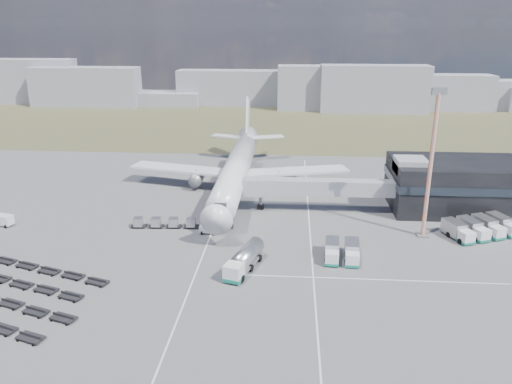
{
  "coord_description": "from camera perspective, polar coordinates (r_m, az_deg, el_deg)",
  "views": [
    {
      "loc": [
        12.22,
        -75.63,
        36.48
      ],
      "look_at": [
        5.29,
        19.66,
        4.0
      ],
      "focal_mm": 35.0,
      "sensor_mm": 36.0,
      "label": 1
    }
  ],
  "objects": [
    {
      "name": "uld_row",
      "position": [
        94.41,
        -8.43,
        -3.49
      ],
      "size": [
        19.23,
        2.64,
        1.74
      ],
      "rotation": [
        0.0,
        0.0,
        0.05
      ],
      "color": "black",
      "rests_on": "ground"
    },
    {
      "name": "lane_markings",
      "position": [
        86.72,
        2.17,
        -6.11
      ],
      "size": [
        47.12,
        110.0,
        0.01
      ],
      "color": "silver",
      "rests_on": "ground"
    },
    {
      "name": "catering_truck",
      "position": [
        121.66,
        3.99,
        1.92
      ],
      "size": [
        3.19,
        5.85,
        2.55
      ],
      "rotation": [
        0.0,
        0.0,
        0.17
      ],
      "color": "white",
      "rests_on": "ground"
    },
    {
      "name": "jet_bridge",
      "position": [
        101.13,
        6.04,
        0.56
      ],
      "size": [
        30.3,
        3.8,
        7.05
      ],
      "color": "#939399",
      "rests_on": "ground"
    },
    {
      "name": "terminal",
      "position": [
        110.26,
        22.78,
        0.82
      ],
      "size": [
        30.4,
        16.4,
        11.0
      ],
      "color": "black",
      "rests_on": "ground"
    },
    {
      "name": "grass_strip",
      "position": [
        189.58,
        0.39,
        7.68
      ],
      "size": [
        420.0,
        90.0,
        0.01
      ],
      "primitive_type": "cube",
      "color": "#46442A",
      "rests_on": "ground"
    },
    {
      "name": "service_trucks_near",
      "position": [
        82.39,
        9.79,
        -6.71
      ],
      "size": [
        5.88,
        6.87,
        2.61
      ],
      "rotation": [
        0.0,
        0.0,
        -0.07
      ],
      "color": "white",
      "rests_on": "ground"
    },
    {
      "name": "ground",
      "position": [
        84.86,
        -4.56,
        -6.75
      ],
      "size": [
        420.0,
        420.0,
        0.0
      ],
      "primitive_type": "plane",
      "color": "#565659",
      "rests_on": "ground"
    },
    {
      "name": "service_trucks_far",
      "position": [
        98.76,
        24.28,
        -3.74
      ],
      "size": [
        13.8,
        10.76,
        2.71
      ],
      "rotation": [
        0.0,
        0.0,
        0.38
      ],
      "color": "white",
      "rests_on": "ground"
    },
    {
      "name": "airliner",
      "position": [
        113.08,
        -2.21,
        2.75
      ],
      "size": [
        51.59,
        64.53,
        17.62
      ],
      "color": "white",
      "rests_on": "ground"
    },
    {
      "name": "floodlight_mast",
      "position": [
        91.0,
        19.33,
        2.91
      ],
      "size": [
        2.49,
        2.04,
        26.45
      ],
      "rotation": [
        0.0,
        0.0,
        0.07
      ],
      "color": "#D14821",
      "rests_on": "ground"
    },
    {
      "name": "utility_van",
      "position": [
        105.88,
        -27.0,
        -2.9
      ],
      "size": [
        4.34,
        2.69,
        2.17
      ],
      "primitive_type": "cube",
      "rotation": [
        0.0,
        0.0,
        -0.23
      ],
      "color": "white",
      "rests_on": "ground"
    },
    {
      "name": "skyline",
      "position": [
        228.6,
        1.29,
        11.65
      ],
      "size": [
        301.71,
        26.99,
        20.51
      ],
      "color": "#8F919C",
      "rests_on": "ground"
    },
    {
      "name": "pushback_tug",
      "position": [
        91.6,
        -5.43,
        -4.29
      ],
      "size": [
        3.31,
        1.97,
        1.46
      ],
      "primitive_type": "cube",
      "rotation": [
        0.0,
        0.0,
        -0.05
      ],
      "color": "white",
      "rests_on": "ground"
    },
    {
      "name": "fuel_tanker",
      "position": [
        77.9,
        -1.34,
        -7.73
      ],
      "size": [
        5.74,
        11.0,
        3.45
      ],
      "rotation": [
        0.0,
        0.0,
        -0.3
      ],
      "color": "white",
      "rests_on": "ground"
    }
  ]
}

